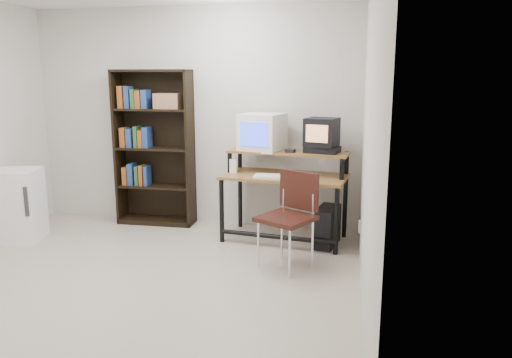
% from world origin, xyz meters
% --- Properties ---
extents(floor, '(4.00, 4.00, 0.01)m').
position_xyz_m(floor, '(0.00, 0.00, -0.01)').
color(floor, '#BEB19E').
rests_on(floor, ground).
extents(back_wall, '(4.00, 0.01, 2.60)m').
position_xyz_m(back_wall, '(0.00, 2.00, 1.30)').
color(back_wall, beige).
rests_on(back_wall, floor).
extents(right_wall, '(0.01, 4.00, 2.60)m').
position_xyz_m(right_wall, '(2.00, 0.00, 1.30)').
color(right_wall, beige).
rests_on(right_wall, floor).
extents(computer_desk, '(1.41, 0.84, 0.98)m').
position_xyz_m(computer_desk, '(1.17, 1.51, 0.70)').
color(computer_desk, olive).
rests_on(computer_desk, floor).
extents(crt_monitor, '(0.54, 0.54, 0.42)m').
position_xyz_m(crt_monitor, '(0.89, 1.69, 1.18)').
color(crt_monitor, white).
rests_on(crt_monitor, computer_desk).
extents(vcr, '(0.41, 0.34, 0.08)m').
position_xyz_m(vcr, '(1.57, 1.59, 1.01)').
color(vcr, black).
rests_on(vcr, computer_desk).
extents(crt_tv, '(0.39, 0.39, 0.30)m').
position_xyz_m(crt_tv, '(1.56, 1.61, 1.20)').
color(crt_tv, black).
rests_on(crt_tv, vcr).
extents(cd_spindle, '(0.12, 0.12, 0.05)m').
position_xyz_m(cd_spindle, '(1.23, 1.53, 0.99)').
color(cd_spindle, '#26262B').
rests_on(cd_spindle, computer_desk).
extents(keyboard, '(0.47, 0.21, 0.03)m').
position_xyz_m(keyboard, '(1.10, 1.36, 0.74)').
color(keyboard, white).
rests_on(keyboard, computer_desk).
extents(mousepad, '(0.23, 0.19, 0.01)m').
position_xyz_m(mousepad, '(1.49, 1.36, 0.72)').
color(mousepad, black).
rests_on(mousepad, computer_desk).
extents(mouse, '(0.11, 0.09, 0.03)m').
position_xyz_m(mouse, '(1.48, 1.39, 0.74)').
color(mouse, white).
rests_on(mouse, mousepad).
extents(desk_speaker, '(0.09, 0.08, 0.17)m').
position_xyz_m(desk_speaker, '(0.58, 1.54, 0.80)').
color(desk_speaker, white).
rests_on(desk_speaker, computer_desk).
extents(pc_tower, '(0.29, 0.48, 0.42)m').
position_xyz_m(pc_tower, '(1.65, 1.38, 0.21)').
color(pc_tower, black).
rests_on(pc_tower, floor).
extents(school_chair, '(0.62, 0.62, 0.91)m').
position_xyz_m(school_chair, '(1.33, 0.73, 0.56)').
color(school_chair, black).
rests_on(school_chair, floor).
extents(bookshelf, '(0.94, 0.32, 1.87)m').
position_xyz_m(bookshelf, '(-0.47, 1.86, 0.96)').
color(bookshelf, black).
rests_on(bookshelf, floor).
extents(mini_fridge, '(0.57, 0.57, 0.80)m').
position_xyz_m(mini_fridge, '(-1.72, 0.93, 0.40)').
color(mini_fridge, white).
rests_on(mini_fridge, floor).
extents(wall_outlet, '(0.02, 0.08, 0.12)m').
position_xyz_m(wall_outlet, '(1.99, 1.15, 0.30)').
color(wall_outlet, beige).
rests_on(wall_outlet, right_wall).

